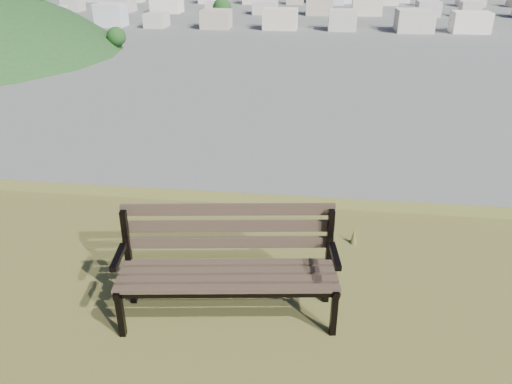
# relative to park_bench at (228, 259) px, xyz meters

# --- Properties ---
(park_bench) EXTENTS (1.95, 0.85, 0.99)m
(park_bench) POSITION_rel_park_bench_xyz_m (0.00, 0.00, 0.00)
(park_bench) COLOR #3F3224
(park_bench) RESTS_ON hilltop_mesa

